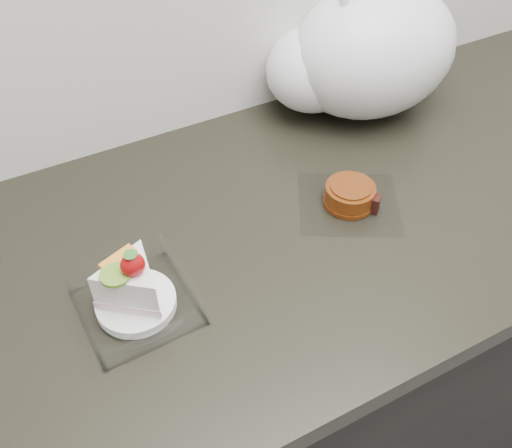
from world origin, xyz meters
TOP-DOWN VIEW (x-y plane):
  - counter at (0.00, 1.69)m, footprint 2.04×0.64m
  - cake_tray at (-0.40, 1.63)m, footprint 0.16×0.16m
  - mooncake_wrap at (-0.02, 1.67)m, footprint 0.22×0.21m
  - plastic_bag at (0.15, 1.90)m, footprint 0.39×0.29m

SIDE VIEW (x-z plane):
  - counter at x=0.00m, z-range 0.00..0.90m
  - mooncake_wrap at x=-0.02m, z-range 0.90..0.93m
  - cake_tray at x=-0.40m, z-range 0.87..0.99m
  - plastic_bag at x=0.15m, z-range 0.87..1.17m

